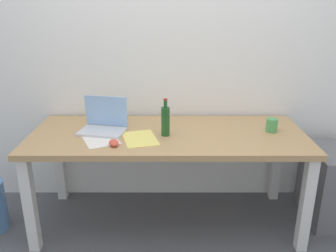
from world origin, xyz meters
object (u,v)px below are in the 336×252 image
at_px(desk, 168,144).
at_px(computer_mouse, 114,143).
at_px(laptop_left, 104,124).
at_px(coffee_mug, 272,125).
at_px(beer_bottle, 165,121).
at_px(filing_cabinet, 335,185).

distance_m(desk, computer_mouse, 0.43).
bearing_deg(laptop_left, computer_mouse, -67.19).
distance_m(laptop_left, coffee_mug, 1.19).
distance_m(beer_bottle, coffee_mug, 0.75).
relative_size(desk, laptop_left, 5.51).
bearing_deg(beer_bottle, filing_cabinet, 4.13).
bearing_deg(desk, laptop_left, 175.86).
xyz_separation_m(laptop_left, coffee_mug, (1.19, -0.01, -0.01)).
bearing_deg(filing_cabinet, computer_mouse, -170.53).
bearing_deg(desk, coffee_mug, 1.97).
height_order(beer_bottle, filing_cabinet, beer_bottle).
height_order(beer_bottle, computer_mouse, beer_bottle).
relative_size(desk, beer_bottle, 7.36).
relative_size(laptop_left, filing_cabinet, 0.62).
bearing_deg(filing_cabinet, desk, -178.10).
xyz_separation_m(computer_mouse, filing_cabinet, (1.61, 0.27, -0.46)).
bearing_deg(beer_bottle, laptop_left, 169.23).
relative_size(laptop_left, beer_bottle, 1.34).
distance_m(desk, laptop_left, 0.48).
bearing_deg(computer_mouse, filing_cabinet, -8.59).
relative_size(desk, coffee_mug, 20.20).
distance_m(laptop_left, beer_bottle, 0.45).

